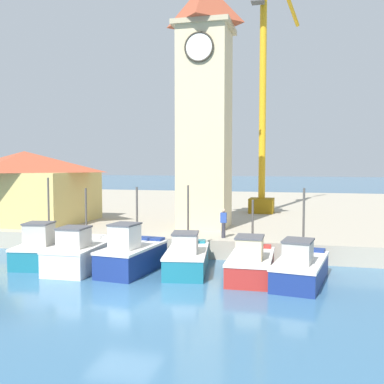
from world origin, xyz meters
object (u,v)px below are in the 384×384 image
(fishing_boat_mid_right, at_px, (300,267))
(fishing_boat_center, at_px, (251,263))
(fishing_boat_mid_left, at_px, (187,257))
(fishing_boat_far_left, at_px, (45,249))
(clock_tower, at_px, (205,100))
(port_crane_near, at_px, (264,111))
(fishing_boat_left_inner, at_px, (132,255))
(fishing_boat_left_outer, at_px, (81,253))
(dock_worker_near_tower, at_px, (223,223))
(warehouse_left, at_px, (25,186))

(fishing_boat_mid_right, bearing_deg, fishing_boat_center, 170.69)
(fishing_boat_mid_left, xyz_separation_m, fishing_boat_center, (3.10, -0.35, -0.01))
(fishing_boat_mid_left, bearing_deg, fishing_boat_far_left, -179.34)
(fishing_boat_center, xyz_separation_m, clock_tower, (-3.96, 8.18, 8.54))
(clock_tower, xyz_separation_m, port_crane_near, (2.97, 9.41, 0.22))
(fishing_boat_left_inner, height_order, clock_tower, clock_tower)
(fishing_boat_mid_right, relative_size, clock_tower, 0.28)
(fishing_boat_left_outer, xyz_separation_m, port_crane_near, (7.32, 17.90, 8.68))
(dock_worker_near_tower, bearing_deg, warehouse_left, 167.13)
(clock_tower, relative_size, dock_worker_near_tower, 10.59)
(fishing_boat_left_inner, bearing_deg, fishing_boat_mid_right, -0.47)
(fishing_boat_center, height_order, fishing_boat_mid_right, fishing_boat_mid_right)
(fishing_boat_left_inner, distance_m, fishing_boat_mid_left, 2.65)
(port_crane_near, bearing_deg, fishing_boat_left_outer, -112.24)
(fishing_boat_mid_left, relative_size, clock_tower, 0.27)
(fishing_boat_left_inner, height_order, fishing_boat_center, fishing_boat_left_inner)
(warehouse_left, bearing_deg, clock_tower, 2.25)
(fishing_boat_far_left, height_order, port_crane_near, port_crane_near)
(warehouse_left, bearing_deg, fishing_boat_left_outer, -43.17)
(fishing_boat_far_left, relative_size, fishing_boat_mid_left, 0.96)
(fishing_boat_mid_left, height_order, clock_tower, clock_tower)
(fishing_boat_center, bearing_deg, fishing_boat_left_inner, -177.03)
(fishing_boat_left_inner, xyz_separation_m, fishing_boat_center, (5.67, 0.29, -0.14))
(fishing_boat_mid_right, bearing_deg, fishing_boat_far_left, 177.23)
(clock_tower, height_order, port_crane_near, port_crane_near)
(clock_tower, relative_size, port_crane_near, 0.76)
(fishing_boat_left_inner, xyz_separation_m, port_crane_near, (4.68, 17.88, 8.63))
(fishing_boat_mid_left, xyz_separation_m, warehouse_left, (-13.72, 7.32, 2.89))
(fishing_boat_mid_right, relative_size, warehouse_left, 0.54)
(fishing_boat_center, relative_size, clock_tower, 0.26)
(fishing_boat_center, bearing_deg, dock_worker_near_tower, 115.23)
(clock_tower, bearing_deg, fishing_boat_left_outer, -117.13)
(fishing_boat_far_left, distance_m, clock_tower, 13.41)
(fishing_boat_mid_left, height_order, port_crane_near, port_crane_near)
(port_crane_near, distance_m, dock_worker_near_tower, 15.33)
(fishing_boat_far_left, relative_size, fishing_boat_left_inner, 1.01)
(fishing_boat_mid_right, distance_m, port_crane_near, 20.23)
(fishing_boat_mid_right, bearing_deg, warehouse_left, 157.10)
(fishing_boat_far_left, height_order, warehouse_left, warehouse_left)
(fishing_boat_mid_left, height_order, warehouse_left, warehouse_left)
(fishing_boat_mid_left, distance_m, dock_worker_near_tower, 4.26)
(port_crane_near, height_order, dock_worker_near_tower, port_crane_near)
(fishing_boat_center, xyz_separation_m, port_crane_near, (-0.99, 17.59, 8.77))
(dock_worker_near_tower, bearing_deg, fishing_boat_far_left, -155.05)
(fishing_boat_left_outer, relative_size, fishing_boat_mid_left, 0.98)
(fishing_boat_left_outer, distance_m, warehouse_left, 12.01)
(fishing_boat_center, xyz_separation_m, warehouse_left, (-16.82, 7.67, 2.90))
(fishing_boat_mid_left, distance_m, fishing_boat_center, 3.12)
(fishing_boat_mid_left, bearing_deg, fishing_boat_left_inner, -165.88)
(fishing_boat_far_left, bearing_deg, clock_tower, 49.66)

